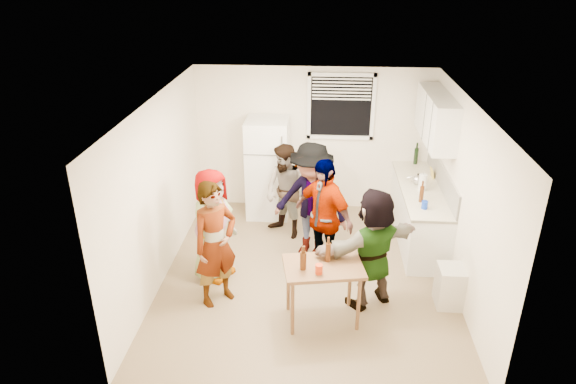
# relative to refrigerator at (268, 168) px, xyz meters

# --- Properties ---
(room) EXTENTS (4.00, 4.50, 2.50)m
(room) POSITION_rel_refrigerator_xyz_m (0.75, -1.88, -0.85)
(room) COLOR white
(room) RESTS_ON ground
(window) EXTENTS (1.12, 0.10, 1.06)m
(window) POSITION_rel_refrigerator_xyz_m (1.20, 0.33, 1.00)
(window) COLOR white
(window) RESTS_ON room
(refrigerator) EXTENTS (0.70, 0.70, 1.70)m
(refrigerator) POSITION_rel_refrigerator_xyz_m (0.00, 0.00, 0.00)
(refrigerator) COLOR white
(refrigerator) RESTS_ON ground
(counter_lower) EXTENTS (0.60, 2.20, 0.86)m
(counter_lower) POSITION_rel_refrigerator_xyz_m (2.45, -0.73, -0.42)
(counter_lower) COLOR white
(counter_lower) RESTS_ON ground
(countertop) EXTENTS (0.64, 2.22, 0.04)m
(countertop) POSITION_rel_refrigerator_xyz_m (2.45, -0.73, 0.03)
(countertop) COLOR beige
(countertop) RESTS_ON counter_lower
(backsplash) EXTENTS (0.03, 2.20, 0.36)m
(backsplash) POSITION_rel_refrigerator_xyz_m (2.74, -0.73, 0.23)
(backsplash) COLOR beige
(backsplash) RESTS_ON countertop
(upper_cabinets) EXTENTS (0.34, 1.60, 0.70)m
(upper_cabinets) POSITION_rel_refrigerator_xyz_m (2.58, -0.53, 1.10)
(upper_cabinets) COLOR white
(upper_cabinets) RESTS_ON room
(kettle) EXTENTS (0.28, 0.25, 0.19)m
(kettle) POSITION_rel_refrigerator_xyz_m (2.40, -0.61, 0.05)
(kettle) COLOR silver
(kettle) RESTS_ON countertop
(paper_towel) EXTENTS (0.12, 0.12, 0.26)m
(paper_towel) POSITION_rel_refrigerator_xyz_m (2.43, -0.85, 0.05)
(paper_towel) COLOR white
(paper_towel) RESTS_ON countertop
(wine_bottle) EXTENTS (0.07, 0.07, 0.28)m
(wine_bottle) POSITION_rel_refrigerator_xyz_m (2.50, 0.25, 0.05)
(wine_bottle) COLOR black
(wine_bottle) RESTS_ON countertop
(beer_bottle_counter) EXTENTS (0.06, 0.06, 0.24)m
(beer_bottle_counter) POSITION_rel_refrigerator_xyz_m (2.35, -1.25, 0.05)
(beer_bottle_counter) COLOR #47230C
(beer_bottle_counter) RESTS_ON countertop
(blue_cup) EXTENTS (0.09, 0.09, 0.12)m
(blue_cup) POSITION_rel_refrigerator_xyz_m (2.36, -1.47, 0.05)
(blue_cup) COLOR #0F33B8
(blue_cup) RESTS_ON countertop
(picture_frame) EXTENTS (0.02, 0.18, 0.15)m
(picture_frame) POSITION_rel_refrigerator_xyz_m (2.67, -0.32, 0.13)
(picture_frame) COLOR gold
(picture_frame) RESTS_ON countertop
(trash_bin) EXTENTS (0.37, 0.37, 0.55)m
(trash_bin) POSITION_rel_refrigerator_xyz_m (2.62, -2.43, -0.60)
(trash_bin) COLOR beige
(trash_bin) RESTS_ON ground
(serving_table) EXTENTS (1.03, 0.77, 0.79)m
(serving_table) POSITION_rel_refrigerator_xyz_m (0.97, -2.85, -0.85)
(serving_table) COLOR brown
(serving_table) RESTS_ON ground
(beer_bottle_table) EXTENTS (0.06, 0.06, 0.24)m
(beer_bottle_table) POSITION_rel_refrigerator_xyz_m (1.02, -2.75, -0.06)
(beer_bottle_table) COLOR #47230C
(beer_bottle_table) RESTS_ON serving_table
(red_cup) EXTENTS (0.09, 0.09, 0.12)m
(red_cup) POSITION_rel_refrigerator_xyz_m (0.91, -3.03, -0.06)
(red_cup) COLOR red
(red_cup) RESTS_ON serving_table
(guest_grey) EXTENTS (1.79, 1.39, 0.51)m
(guest_grey) POSITION_rel_refrigerator_xyz_m (-0.54, -1.98, -0.85)
(guest_grey) COLOR gray
(guest_grey) RESTS_ON ground
(guest_stripe) EXTENTS (1.61, 1.63, 0.40)m
(guest_stripe) POSITION_rel_refrigerator_xyz_m (-0.39, -2.54, -0.85)
(guest_stripe) COLOR #141933
(guest_stripe) RESTS_ON ground
(guest_back_left) EXTENTS (1.54, 1.65, 0.58)m
(guest_back_left) POSITION_rel_refrigerator_xyz_m (0.36, -0.75, -0.85)
(guest_back_left) COLOR brown
(guest_back_left) RESTS_ON ground
(guest_back_right) EXTENTS (1.71, 2.06, 0.66)m
(guest_back_right) POSITION_rel_refrigerator_xyz_m (0.77, -1.29, -0.85)
(guest_back_right) COLOR #424147
(guest_back_right) RESTS_ON ground
(guest_black) EXTENTS (1.89, 1.95, 0.42)m
(guest_black) POSITION_rel_refrigerator_xyz_m (0.95, -1.75, -0.85)
(guest_black) COLOR black
(guest_black) RESTS_ON ground
(guest_orange) EXTENTS (2.10, 2.14, 0.47)m
(guest_orange) POSITION_rel_refrigerator_xyz_m (1.58, -2.45, -0.85)
(guest_orange) COLOR #E07E47
(guest_orange) RESTS_ON ground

